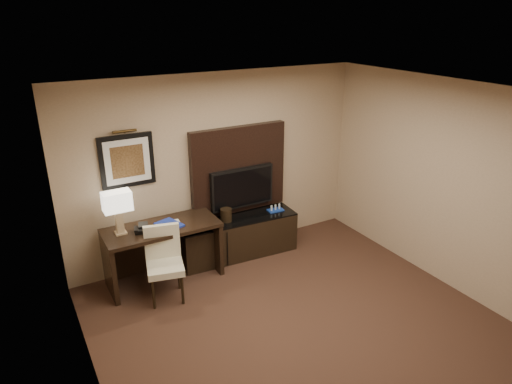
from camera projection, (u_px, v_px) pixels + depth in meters
floor at (317, 344)px, 5.10m from camera, size 4.50×5.00×0.01m
ceiling at (332, 101)px, 4.09m from camera, size 4.50×5.00×0.01m
wall_back at (218, 167)px, 6.61m from camera, size 4.50×0.01×2.70m
wall_left at (94, 301)px, 3.56m from camera, size 0.01×5.00×2.70m
wall_right at (470, 194)px, 5.62m from camera, size 0.01×5.00×2.70m
desk at (164, 253)px, 6.17m from camera, size 1.51×0.65×0.81m
credenza at (238, 237)px, 6.83m from camera, size 1.79×0.60×0.61m
tv_wall_panel at (239, 170)px, 6.73m from camera, size 1.50×0.12×1.30m
tv at (242, 188)px, 6.74m from camera, size 1.00×0.08×0.60m
artwork at (127, 161)px, 5.89m from camera, size 0.70×0.04×0.70m
picture_light at (125, 131)px, 5.71m from camera, size 0.04×0.04×0.30m
desk_chair at (165, 267)px, 5.72m from camera, size 0.55×0.61×0.93m
table_lamp at (119, 215)px, 5.73m from camera, size 0.34×0.22×0.51m
desk_phone at (142, 229)px, 5.84m from camera, size 0.22×0.20×0.09m
blue_folder at (169, 225)px, 6.04m from camera, size 0.35×0.41×0.02m
book at (168, 218)px, 6.01m from camera, size 0.16×0.04×0.21m
ice_bucket at (226, 215)px, 6.60m from camera, size 0.19×0.19×0.19m
minibar_tray at (275, 208)px, 6.96m from camera, size 0.25×0.16×0.09m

